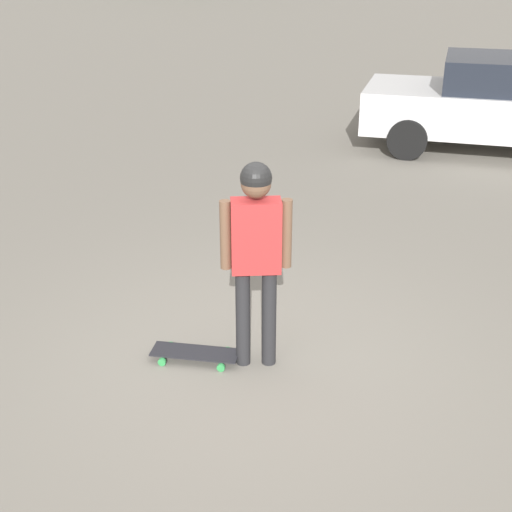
{
  "coord_description": "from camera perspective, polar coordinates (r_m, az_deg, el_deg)",
  "views": [
    {
      "loc": [
        5.2,
        -0.1,
        3.35
      ],
      "look_at": [
        0.0,
        0.0,
        1.0
      ],
      "focal_mm": 50.0,
      "sensor_mm": 36.0,
      "label": 1
    }
  ],
  "objects": [
    {
      "name": "ground_plane",
      "position": [
        6.19,
        0.0,
        -8.5
      ],
      "size": [
        220.0,
        220.0,
        0.0
      ],
      "primitive_type": "plane",
      "color": "gray"
    },
    {
      "name": "car_parked_near",
      "position": [
        12.76,
        18.6,
        11.52
      ],
      "size": [
        3.02,
        4.58,
        1.55
      ],
      "rotation": [
        0.0,
        0.0,
        -1.86
      ],
      "color": "silver",
      "rests_on": "ground_plane"
    },
    {
      "name": "person",
      "position": [
        5.66,
        0.0,
        1.12
      ],
      "size": [
        0.25,
        0.57,
        1.78
      ],
      "rotation": [
        0.0,
        0.0,
        1.61
      ],
      "color": "#262628",
      "rests_on": "ground_plane"
    },
    {
      "name": "skateboard",
      "position": [
        6.21,
        -4.9,
        -7.75
      ],
      "size": [
        0.4,
        0.79,
        0.08
      ],
      "rotation": [
        0.0,
        0.0,
        -1.76
      ],
      "color": "#232328",
      "rests_on": "ground_plane"
    }
  ]
}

